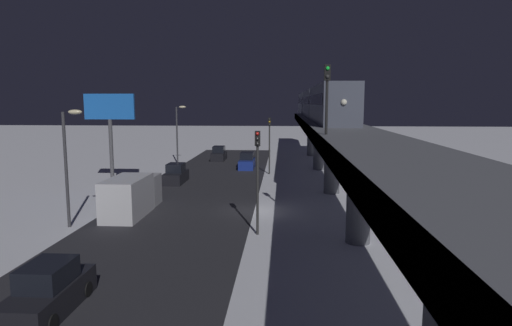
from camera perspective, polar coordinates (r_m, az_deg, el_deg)
name	(u,v)px	position (r m, az deg, el deg)	size (l,w,h in m)	color
ground_plane	(249,211)	(33.41, -0.97, -6.20)	(240.00, 240.00, 0.00)	white
avenue_asphalt	(182,210)	(34.18, -9.54, -5.99)	(11.00, 85.06, 0.01)	#28282D
elevated_railway	(342,140)	(32.72, 11.05, 2.88)	(5.00, 85.06, 6.24)	slate
subway_train	(316,103)	(60.43, 7.74, 7.68)	(2.94, 55.47, 3.40)	#4C5160
rail_signal	(327,87)	(26.08, 9.14, 9.63)	(0.36, 0.41, 4.00)	black
sedan_black	(49,293)	(19.58, -25.15, -14.89)	(1.91, 4.65, 1.97)	black
sedan_black_2	(219,154)	(62.64, -4.80, 1.11)	(1.80, 4.31, 1.97)	black
sedan_black_3	(176,175)	(45.58, -10.28, -1.52)	(1.80, 4.32, 1.97)	black
sedan_blue	(247,162)	(54.73, -1.16, 0.16)	(1.80, 4.74, 1.97)	navy
box_truck	(132,195)	(33.75, -15.68, -4.01)	(2.40, 7.40, 2.80)	#B2B2B7
traffic_light_near	(258,167)	(26.72, 0.20, -0.57)	(0.32, 0.44, 6.40)	#2D2D2D
traffic_light_mid	(269,137)	(49.85, 1.75, 3.33)	(0.32, 0.44, 6.40)	#2D2D2D
commercial_billboard	(110,116)	(44.32, -18.32, 5.79)	(4.80, 0.36, 8.90)	#4C4C51
street_lamp_near	(69,154)	(30.74, -22.99, 1.06)	(1.35, 0.44, 7.65)	#38383D
street_lamp_far	(179,128)	(59.02, -9.95, 4.52)	(1.35, 0.44, 7.65)	#38383D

